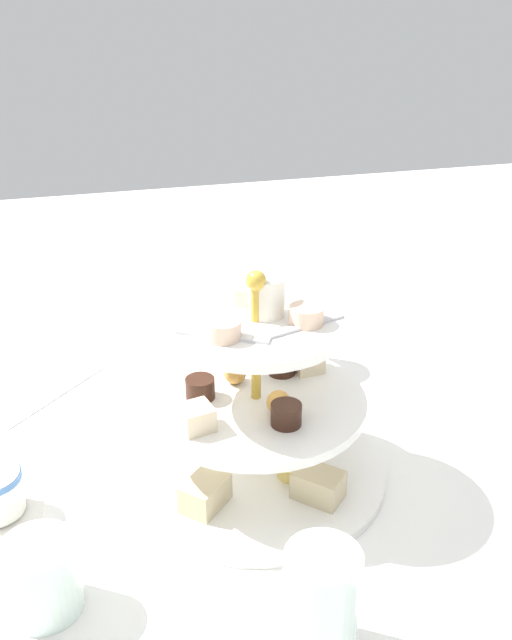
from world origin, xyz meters
name	(u,v)px	position (x,y,z in m)	size (l,w,h in m)	color
ground_plane	(256,474)	(0.00, 0.00, 0.00)	(2.40, 2.40, 0.00)	white
tiered_serving_stand	(257,416)	(0.00, 0.00, 0.07)	(0.28, 0.28, 0.24)	white
water_glass_tall_right	(271,321)	(0.09, 0.24, 0.06)	(0.07, 0.07, 0.12)	silver
water_glass_short_left	(42,577)	(-0.22, -0.13, 0.03)	(0.06, 0.06, 0.07)	silver
butter_knife_right	(55,395)	(-0.21, 0.22, 0.00)	(0.17, 0.01, 0.00)	silver
water_glass_mid_back	(321,604)	(-0.01, -0.23, 0.05)	(0.06, 0.06, 0.10)	silver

